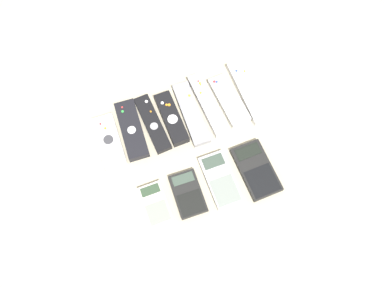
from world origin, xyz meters
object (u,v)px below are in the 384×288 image
at_px(remote_3, 172,118).
at_px(remote_5, 208,104).
at_px(remote_0, 109,141).
at_px(remote_4, 191,113).
at_px(calculator_0, 155,204).
at_px(remote_6, 229,100).
at_px(remote_7, 249,91).
at_px(calculator_2, 220,179).
at_px(calculator_3, 256,170).
at_px(remote_1, 132,130).
at_px(calculator_1, 188,194).
at_px(remote_2, 152,123).

xyz_separation_m(remote_3, remote_5, (0.11, 0.01, -0.00)).
height_order(remote_0, remote_4, remote_0).
bearing_deg(remote_3, remote_0, 179.72).
distance_m(remote_3, calculator_0, 0.25).
relative_size(remote_4, remote_6, 1.20).
height_order(remote_7, calculator_2, remote_7).
height_order(remote_4, calculator_3, remote_4).
distance_m(remote_0, remote_6, 0.36).
xyz_separation_m(remote_1, calculator_0, (-0.01, -0.22, -0.00)).
height_order(remote_3, calculator_2, remote_3).
bearing_deg(remote_4, calculator_3, -63.04).
distance_m(calculator_2, calculator_3, 0.10).
distance_m(remote_0, calculator_1, 0.27).
height_order(remote_5, calculator_0, remote_5).
bearing_deg(calculator_3, remote_6, 85.16).
height_order(remote_0, remote_6, remote_6).
bearing_deg(remote_5, calculator_0, -139.46).
bearing_deg(calculator_2, remote_7, 50.91).
height_order(calculator_0, calculator_2, same).
relative_size(remote_7, calculator_2, 1.42).
distance_m(remote_0, remote_1, 0.07).
distance_m(remote_0, remote_4, 0.24).
relative_size(remote_6, calculator_3, 1.07).
bearing_deg(remote_6, calculator_1, -137.13).
xyz_separation_m(remote_7, calculator_3, (-0.08, -0.23, -0.00)).
bearing_deg(remote_6, remote_5, 168.78).
bearing_deg(calculator_2, calculator_0, -179.02).
height_order(remote_1, remote_2, remote_1).
distance_m(remote_5, remote_7, 0.13).
bearing_deg(calculator_1, calculator_3, 1.25).
bearing_deg(remote_4, calculator_0, -128.65).
xyz_separation_m(remote_3, remote_7, (0.24, 0.01, -0.00)).
xyz_separation_m(remote_6, remote_7, (0.07, 0.01, -0.00)).
relative_size(remote_1, remote_7, 0.85).
bearing_deg(calculator_2, remote_0, 139.85).
bearing_deg(remote_2, remote_7, -4.07).
bearing_deg(remote_4, remote_5, 9.93).
bearing_deg(calculator_3, remote_1, 138.91).
bearing_deg(remote_4, remote_7, 3.86).
bearing_deg(calculator_2, calculator_1, -175.60).
distance_m(remote_2, remote_3, 0.06).
xyz_separation_m(remote_7, calculator_0, (-0.36, -0.22, -0.00)).
bearing_deg(remote_5, calculator_2, -106.02).
relative_size(remote_1, remote_3, 1.10).
distance_m(remote_6, calculator_0, 0.37).
height_order(remote_0, remote_2, remote_0).
distance_m(calculator_0, calculator_3, 0.28).
height_order(calculator_0, calculator_1, same).
bearing_deg(remote_1, remote_4, -0.37).
xyz_separation_m(remote_7, calculator_1, (-0.27, -0.23, -0.00)).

